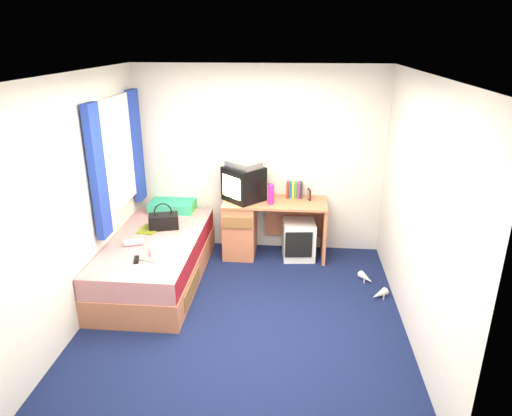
# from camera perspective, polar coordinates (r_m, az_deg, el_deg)

# --- Properties ---
(ground) EXTENTS (3.40, 3.40, 0.00)m
(ground) POSITION_cam_1_polar(r_m,az_deg,el_deg) (4.84, -1.41, -13.25)
(ground) COLOR #0C1438
(ground) RESTS_ON ground
(room_shell) EXTENTS (3.40, 3.40, 3.40)m
(room_shell) POSITION_cam_1_polar(r_m,az_deg,el_deg) (4.20, -1.58, 3.39)
(room_shell) COLOR white
(room_shell) RESTS_ON ground
(bed) EXTENTS (1.01, 2.00, 0.54)m
(bed) POSITION_cam_1_polar(r_m,az_deg,el_deg) (5.45, -12.32, -6.36)
(bed) COLOR #CA7A54
(bed) RESTS_ON ground
(pillow) EXTENTS (0.58, 0.38, 0.13)m
(pillow) POSITION_cam_1_polar(r_m,az_deg,el_deg) (6.11, -10.40, 0.27)
(pillow) COLOR teal
(pillow) RESTS_ON bed
(desk) EXTENTS (1.30, 0.55, 0.75)m
(desk) POSITION_cam_1_polar(r_m,az_deg,el_deg) (5.91, -0.31, -2.15)
(desk) COLOR #CA7A54
(desk) RESTS_ON ground
(storage_cube) EXTENTS (0.43, 0.43, 0.50)m
(storage_cube) POSITION_cam_1_polar(r_m,az_deg,el_deg) (5.91, 5.35, -3.93)
(storage_cube) COLOR white
(storage_cube) RESTS_ON ground
(crt_tv) EXTENTS (0.59, 0.58, 0.43)m
(crt_tv) POSITION_cam_1_polar(r_m,az_deg,el_deg) (5.73, -1.57, 3.04)
(crt_tv) COLOR black
(crt_tv) RESTS_ON desk
(vcr) EXTENTS (0.49, 0.47, 0.08)m
(vcr) POSITION_cam_1_polar(r_m,az_deg,el_deg) (5.66, -1.56, 5.48)
(vcr) COLOR #A9A8AB
(vcr) RESTS_ON crt_tv
(book_row) EXTENTS (0.20, 0.13, 0.20)m
(book_row) POSITION_cam_1_polar(r_m,az_deg,el_deg) (5.88, 4.82, 2.29)
(book_row) COLOR maroon
(book_row) RESTS_ON desk
(picture_frame) EXTENTS (0.05, 0.12, 0.14)m
(picture_frame) POSITION_cam_1_polar(r_m,az_deg,el_deg) (5.82, 6.65, 1.71)
(picture_frame) COLOR black
(picture_frame) RESTS_ON desk
(pink_water_bottle) EXTENTS (0.08, 0.08, 0.24)m
(pink_water_bottle) POSITION_cam_1_polar(r_m,az_deg,el_deg) (5.62, 1.88, 1.65)
(pink_water_bottle) COLOR #F1228C
(pink_water_bottle) RESTS_ON desk
(aerosol_can) EXTENTS (0.07, 0.07, 0.20)m
(aerosol_can) POSITION_cam_1_polar(r_m,az_deg,el_deg) (5.77, 1.65, 1.97)
(aerosol_can) COLOR white
(aerosol_can) RESTS_ON desk
(handbag) EXTENTS (0.39, 0.28, 0.32)m
(handbag) POSITION_cam_1_polar(r_m,az_deg,el_deg) (5.55, -11.48, -1.59)
(handbag) COLOR black
(handbag) RESTS_ON bed
(towel) EXTENTS (0.32, 0.29, 0.10)m
(towel) POSITION_cam_1_polar(r_m,az_deg,el_deg) (4.96, -11.15, -4.95)
(towel) COLOR white
(towel) RESTS_ON bed
(magazine) EXTENTS (0.25, 0.31, 0.01)m
(magazine) POSITION_cam_1_polar(r_m,az_deg,el_deg) (5.57, -13.20, -2.62)
(magazine) COLOR #BDDF18
(magazine) RESTS_ON bed
(water_bottle) EXTENTS (0.21, 0.14, 0.07)m
(water_bottle) POSITION_cam_1_polar(r_m,az_deg,el_deg) (5.20, -15.04, -4.17)
(water_bottle) COLOR silver
(water_bottle) RESTS_ON bed
(colour_swatch_fan) EXTENTS (0.23, 0.12, 0.01)m
(colour_swatch_fan) POSITION_cam_1_polar(r_m,az_deg,el_deg) (4.86, -13.67, -6.28)
(colour_swatch_fan) COLOR gold
(colour_swatch_fan) RESTS_ON bed
(remote_control) EXTENTS (0.09, 0.17, 0.02)m
(remote_control) POSITION_cam_1_polar(r_m,az_deg,el_deg) (4.87, -14.71, -6.26)
(remote_control) COLOR black
(remote_control) RESTS_ON bed
(window_assembly) EXTENTS (0.11, 1.42, 1.40)m
(window_assembly) POSITION_cam_1_polar(r_m,az_deg,el_deg) (5.44, -16.94, 6.16)
(window_assembly) COLOR silver
(window_assembly) RESTS_ON room_shell
(white_heels) EXTENTS (0.30, 0.58, 0.09)m
(white_heels) POSITION_cam_1_polar(r_m,az_deg,el_deg) (5.42, 14.35, -9.42)
(white_heels) COLOR silver
(white_heels) RESTS_ON ground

